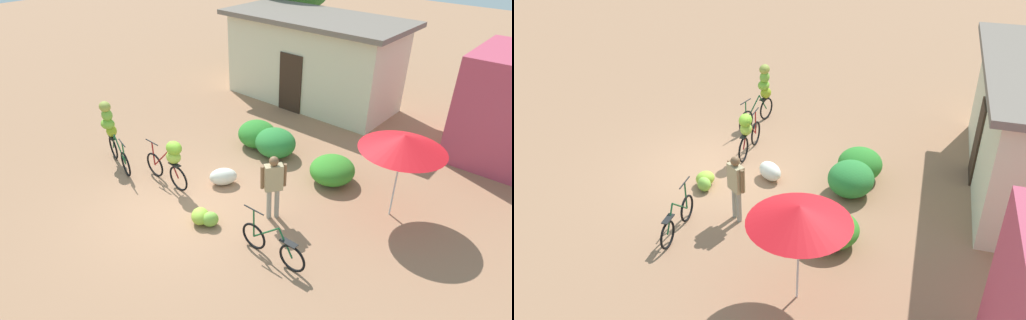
{
  "view_description": "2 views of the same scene",
  "coord_description": "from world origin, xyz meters",
  "views": [
    {
      "loc": [
        6.58,
        -4.87,
        6.03
      ],
      "look_at": [
        1.11,
        1.36,
        1.11
      ],
      "focal_mm": 29.49,
      "sensor_mm": 36.0,
      "label": 1
    },
    {
      "loc": [
        10.92,
        4.59,
        7.2
      ],
      "look_at": [
        1.04,
        1.61,
        1.15
      ],
      "focal_mm": 37.79,
      "sensor_mm": 36.0,
      "label": 2
    }
  ],
  "objects": [
    {
      "name": "hedge_bush_mid",
      "position": [
        2.05,
        3.23,
        0.35
      ],
      "size": [
        1.12,
        1.19,
        0.69
      ],
      "primitive_type": "ellipsoid",
      "color": "#388B29",
      "rests_on": "ground"
    },
    {
      "name": "produce_sack",
      "position": [
        0.04,
        1.31,
        0.22
      ],
      "size": [
        0.78,
        0.82,
        0.44
      ],
      "primitive_type": "ellipsoid",
      "rotation": [
        0.0,
        0.0,
        0.9
      ],
      "color": "silver",
      "rests_on": "ground"
    },
    {
      "name": "hedge_bush_front_right",
      "position": [
        0.11,
        3.32,
        0.4
      ],
      "size": [
        1.18,
        1.1,
        0.8
      ],
      "primitive_type": "ellipsoid",
      "color": "#2E8237",
      "rests_on": "ground"
    },
    {
      "name": "bicycle_leftmost",
      "position": [
        -3.02,
        0.15,
        0.99
      ],
      "size": [
        1.69,
        0.62,
        1.73
      ],
      "color": "black",
      "rests_on": "ground"
    },
    {
      "name": "hedge_bush_front_left",
      "position": [
        -0.67,
        3.42,
        0.39
      ],
      "size": [
        1.13,
        1.1,
        0.77
      ],
      "primitive_type": "ellipsoid",
      "color": "#30852D",
      "rests_on": "ground"
    },
    {
      "name": "person_vendor",
      "position": [
        1.84,
        1.09,
        0.97
      ],
      "size": [
        0.4,
        0.48,
        1.59
      ],
      "color": "gray",
      "rests_on": "ground"
    },
    {
      "name": "banana_pile_on_ground",
      "position": [
        0.85,
        -0.1,
        0.18
      ],
      "size": [
        0.79,
        0.62,
        0.35
      ],
      "color": "#80B840",
      "rests_on": "ground"
    },
    {
      "name": "ground_plane",
      "position": [
        0.0,
        0.0,
        0.0
      ],
      "size": [
        60.0,
        60.0,
        0.0
      ],
      "primitive_type": "plane",
      "color": "#9F7253"
    },
    {
      "name": "bicycle_center_loaded",
      "position": [
        2.68,
        0.05,
        0.34
      ],
      "size": [
        1.59,
        0.14,
        0.99
      ],
      "color": "black",
      "rests_on": "ground"
    },
    {
      "name": "market_umbrella",
      "position": [
        3.8,
        2.96,
        1.87
      ],
      "size": [
        1.85,
        1.85,
        2.05
      ],
      "color": "beige",
      "rests_on": "ground"
    },
    {
      "name": "bicycle_near_pile",
      "position": [
        -0.85,
        0.42,
        0.79
      ],
      "size": [
        1.65,
        0.38,
        1.31
      ],
      "color": "black",
      "rests_on": "ground"
    }
  ]
}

